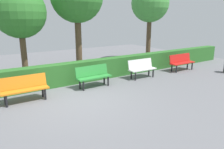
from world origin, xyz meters
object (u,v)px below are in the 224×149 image
object	(u,v)px
bench_red	(181,61)
bench_white	(142,68)
bench_orange	(24,87)
bench_green	(93,75)
tree_near	(150,4)
tree_far	(20,13)

from	to	relation	value
bench_red	bench_white	world-z (taller)	bench_red
bench_orange	bench_white	bearing A→B (deg)	-178.58
bench_green	tree_near	world-z (taller)	tree_near
bench_orange	bench_green	bearing A→B (deg)	-177.01
bench_green	bench_red	bearing A→B (deg)	177.91
bench_red	tree_near	bearing A→B (deg)	-97.44
tree_far	bench_red	bearing A→B (deg)	161.15
bench_white	tree_near	size ratio (longest dim) A/B	0.29
tree_near	bench_orange	bearing A→B (deg)	19.90
bench_white	tree_far	distance (m)	5.75
tree_near	bench_green	bearing A→B (deg)	27.15
bench_orange	tree_near	world-z (taller)	tree_near
bench_white	bench_red	bearing A→B (deg)	-179.59
bench_red	bench_orange	xyz separation A→B (m)	(7.91, 0.02, -0.00)
bench_red	tree_far	bearing A→B (deg)	-19.05
bench_red	tree_near	distance (m)	4.30
bench_white	bench_green	size ratio (longest dim) A/B	0.95
bench_green	bench_orange	distance (m)	2.67
tree_near	bench_white	bearing A→B (deg)	43.31
bench_green	tree_near	distance (m)	7.03
bench_orange	tree_far	distance (m)	3.56
bench_red	bench_orange	distance (m)	7.91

